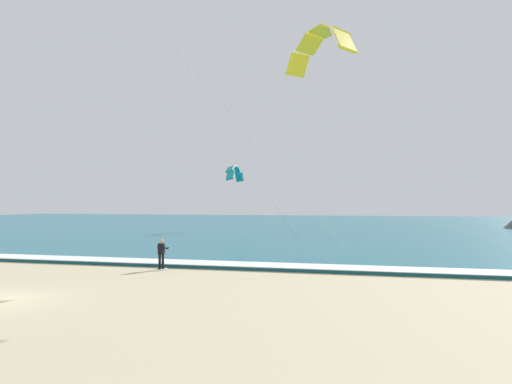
{
  "coord_description": "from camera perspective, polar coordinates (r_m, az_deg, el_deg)",
  "views": [
    {
      "loc": [
        15.04,
        -16.53,
        3.67
      ],
      "look_at": [
        5.8,
        15.4,
        4.35
      ],
      "focal_mm": 37.75,
      "sensor_mm": 36.0,
      "label": 1
    }
  ],
  "objects": [
    {
      "name": "sea",
      "position": [
        89.28,
        6.45,
        -3.45
      ],
      "size": [
        200.0,
        120.0,
        0.2
      ],
      "primitive_type": "cube",
      "color": "#146075",
      "rests_on": "ground"
    },
    {
      "name": "surfboard",
      "position": [
        30.25,
        -10.01,
        -8.06
      ],
      "size": [
        0.56,
        1.43,
        0.09
      ],
      "color": "white",
      "rests_on": "ground"
    },
    {
      "name": "kitesurfer",
      "position": [
        30.17,
        -9.99,
        -6.34
      ],
      "size": [
        0.55,
        0.54,
        1.69
      ],
      "color": "black",
      "rests_on": "ground"
    },
    {
      "name": "surf_foam",
      "position": [
        32.79,
        -11.35,
        -7.18
      ],
      "size": [
        200.0,
        2.36,
        0.04
      ],
      "primitive_type": "cube",
      "color": "white",
      "rests_on": "sea"
    },
    {
      "name": "kite_distant",
      "position": [
        68.76,
        -2.36,
        2.16
      ],
      "size": [
        1.62,
        5.75,
        2.07
      ],
      "color": "teal"
    },
    {
      "name": "kite_primary",
      "position": [
        35.13,
        6.78,
        15.45
      ],
      "size": [
        10.35,
        8.84,
        13.56
      ],
      "color": "yellow"
    }
  ]
}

